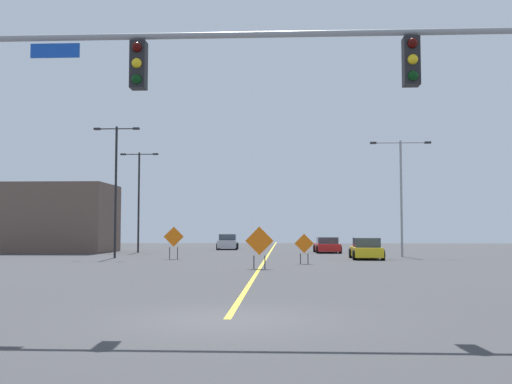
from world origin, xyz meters
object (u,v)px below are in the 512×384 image
street_lamp_mid_right (401,187)px  construction_sign_median_near (174,238)px  traffic_signal_assembly (391,79)px  construction_sign_left_lane (259,242)px  car_red_mid (327,246)px  street_lamp_near_left (116,181)px  construction_sign_right_shoulder (304,245)px  car_yellow_approaching (366,249)px  car_silver_far (228,242)px  street_lamp_far_right (139,194)px

street_lamp_mid_right → construction_sign_median_near: (-15.55, -4.10, -3.61)m
traffic_signal_assembly → construction_sign_left_lane: (-3.51, 16.42, -3.83)m
traffic_signal_assembly → construction_sign_median_near: traffic_signal_assembly is taller
car_red_mid → street_lamp_near_left: bearing=-146.3°
car_red_mid → traffic_signal_assembly: bearing=-92.0°
construction_sign_right_shoulder → car_yellow_approaching: size_ratio=0.40×
street_lamp_near_left → street_lamp_mid_right: bearing=7.9°
traffic_signal_assembly → construction_sign_right_shoulder: 21.19m
street_lamp_near_left → car_yellow_approaching: size_ratio=2.12×
traffic_signal_assembly → car_yellow_approaching: traffic_signal_assembly is taller
car_silver_far → traffic_signal_assembly: bearing=-80.2°
street_lamp_near_left → car_silver_far: street_lamp_near_left is taller
street_lamp_near_left → construction_sign_right_shoulder: street_lamp_near_left is taller
car_silver_far → car_red_mid: bearing=-42.0°
street_lamp_far_right → car_yellow_approaching: street_lamp_far_right is taller
construction_sign_right_shoulder → street_lamp_far_right: bearing=129.8°
traffic_signal_assembly → car_red_mid: bearing=88.0°
construction_sign_right_shoulder → car_silver_far: construction_sign_right_shoulder is taller
construction_sign_left_lane → street_lamp_far_right: bearing=118.5°
street_lamp_far_right → construction_sign_median_near: (5.14, -11.24, -3.64)m
street_lamp_near_left → construction_sign_left_lane: (10.26, -10.61, -3.95)m
construction_sign_left_lane → car_yellow_approaching: bearing=56.6°
construction_sign_median_near → car_yellow_approaching: bearing=3.3°
street_lamp_mid_right → car_red_mid: street_lamp_mid_right is taller
car_silver_far → car_red_mid: (9.12, -8.22, -0.11)m
car_yellow_approaching → construction_sign_left_lane: bearing=-123.4°
street_lamp_mid_right → street_lamp_near_left: (-19.83, -2.75, 0.27)m
street_lamp_near_left → car_red_mid: size_ratio=2.09×
construction_sign_left_lane → construction_sign_median_near: size_ratio=0.98×
street_lamp_near_left → construction_sign_left_lane: bearing=-46.0°
traffic_signal_assembly → car_silver_far: traffic_signal_assembly is taller
construction_sign_right_shoulder → construction_sign_median_near: (-8.32, 4.91, 0.30)m
traffic_signal_assembly → street_lamp_mid_right: bearing=78.5°
street_lamp_mid_right → construction_sign_median_near: bearing=-165.2°
street_lamp_mid_right → street_lamp_far_right: (-20.70, 7.14, 0.03)m
traffic_signal_assembly → street_lamp_far_right: bearing=111.6°
construction_sign_right_shoulder → construction_sign_median_near: size_ratio=0.80×
construction_sign_left_lane → construction_sign_right_shoulder: bearing=61.7°
car_silver_far → car_yellow_approaching: bearing=-60.0°
car_yellow_approaching → car_red_mid: bearing=99.4°
construction_sign_median_near → car_yellow_approaching: construction_sign_median_near is taller
construction_sign_right_shoulder → car_red_mid: bearing=81.4°
traffic_signal_assembly → construction_sign_right_shoulder: (-1.18, 20.77, -4.07)m
street_lamp_mid_right → construction_sign_left_lane: (-9.57, -13.36, -3.67)m
construction_sign_left_lane → street_lamp_mid_right: bearing=54.4°
car_red_mid → street_lamp_mid_right: bearing=-56.8°
street_lamp_far_right → car_silver_far: bearing=50.9°
construction_sign_left_lane → car_yellow_approaching: construction_sign_left_lane is taller
car_red_mid → car_silver_far: bearing=138.0°
construction_sign_left_lane → car_yellow_approaching: (6.57, 9.97, -0.65)m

